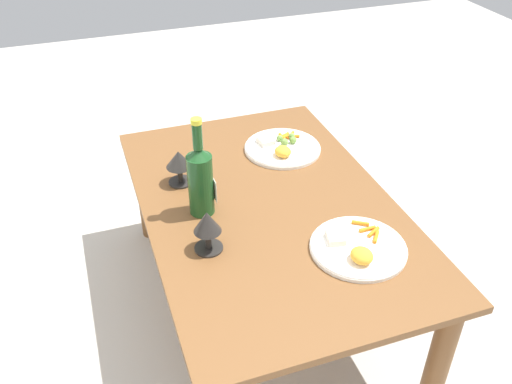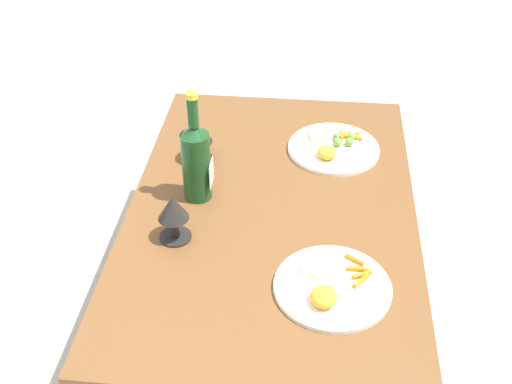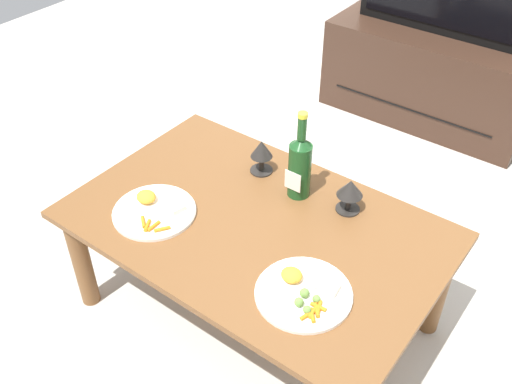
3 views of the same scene
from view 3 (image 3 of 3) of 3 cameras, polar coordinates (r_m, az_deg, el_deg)
name	(u,v)px [view 3 (image 3 of 3)]	position (r m, az deg, el deg)	size (l,w,h in m)	color
ground_plane	(256,312)	(2.31, -0.05, -11.71)	(6.40, 6.40, 0.00)	#B7B2A8
dining_table	(255,238)	(2.02, -0.05, -4.54)	(1.25, 0.80, 0.47)	brown
tv_stand	(430,77)	(3.43, 16.69, 10.76)	(1.13, 0.46, 0.51)	#382319
wine_bottle	(300,164)	(2.01, 4.32, 2.72)	(0.08, 0.08, 0.34)	#19471E
goblet_left	(262,151)	(2.14, 0.55, 4.01)	(0.09, 0.09, 0.13)	black
goblet_right	(350,190)	(1.99, 9.19, 0.18)	(0.09, 0.09, 0.13)	black
dinner_plate_left	(154,210)	(2.03, -9.92, -1.76)	(0.29, 0.29, 0.05)	white
dinner_plate_right	(304,292)	(1.74, 4.70, -9.74)	(0.29, 0.29, 0.05)	white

